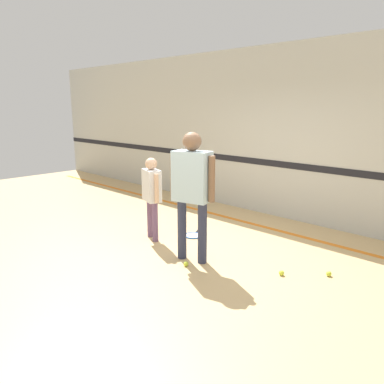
{
  "coord_description": "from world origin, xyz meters",
  "views": [
    {
      "loc": [
        3.44,
        -3.54,
        2.1
      ],
      "look_at": [
        0.04,
        -0.05,
        0.97
      ],
      "focal_mm": 35.0,
      "sensor_mm": 36.0,
      "label": 1
    }
  ],
  "objects_px": {
    "person_student_left": "(152,190)",
    "tennis_ball_stray_left": "(329,274)",
    "racket_spare_on_floor": "(194,235)",
    "person_instructor": "(192,183)",
    "tennis_ball_near_instructor": "(186,264)",
    "tennis_ball_stray_right": "(281,273)",
    "tennis_ball_by_spare_racket": "(201,240)"
  },
  "relations": [
    {
      "from": "racket_spare_on_floor",
      "to": "tennis_ball_by_spare_racket",
      "type": "height_order",
      "value": "tennis_ball_by_spare_racket"
    },
    {
      "from": "person_student_left",
      "to": "tennis_ball_stray_right",
      "type": "bearing_deg",
      "value": 26.7
    },
    {
      "from": "person_instructor",
      "to": "tennis_ball_stray_right",
      "type": "bearing_deg",
      "value": 6.99
    },
    {
      "from": "person_instructor",
      "to": "tennis_ball_stray_right",
      "type": "xyz_separation_m",
      "value": [
        1.15,
        0.44,
        -1.06
      ]
    },
    {
      "from": "person_instructor",
      "to": "tennis_ball_stray_right",
      "type": "height_order",
      "value": "person_instructor"
    },
    {
      "from": "tennis_ball_near_instructor",
      "to": "tennis_ball_stray_right",
      "type": "bearing_deg",
      "value": 31.36
    },
    {
      "from": "tennis_ball_near_instructor",
      "to": "person_student_left",
      "type": "bearing_deg",
      "value": 161.53
    },
    {
      "from": "tennis_ball_near_instructor",
      "to": "tennis_ball_stray_left",
      "type": "distance_m",
      "value": 1.83
    },
    {
      "from": "person_student_left",
      "to": "tennis_ball_stray_left",
      "type": "xyz_separation_m",
      "value": [
        2.65,
        0.66,
        -0.78
      ]
    },
    {
      "from": "person_instructor",
      "to": "tennis_ball_stray_left",
      "type": "bearing_deg",
      "value": 13.71
    },
    {
      "from": "person_student_left",
      "to": "person_instructor",
      "type": "bearing_deg",
      "value": 10.31
    },
    {
      "from": "tennis_ball_near_instructor",
      "to": "tennis_ball_stray_right",
      "type": "xyz_separation_m",
      "value": [
        1.06,
        0.65,
        0.0
      ]
    },
    {
      "from": "person_student_left",
      "to": "tennis_ball_near_instructor",
      "type": "relative_size",
      "value": 19.96
    },
    {
      "from": "tennis_ball_by_spare_racket",
      "to": "tennis_ball_stray_right",
      "type": "bearing_deg",
      "value": -5.91
    },
    {
      "from": "person_student_left",
      "to": "tennis_ball_by_spare_racket",
      "type": "height_order",
      "value": "person_student_left"
    },
    {
      "from": "tennis_ball_stray_left",
      "to": "tennis_ball_stray_right",
      "type": "height_order",
      "value": "same"
    },
    {
      "from": "person_student_left",
      "to": "tennis_ball_stray_right",
      "type": "xyz_separation_m",
      "value": [
        2.2,
        0.27,
        -0.78
      ]
    },
    {
      "from": "person_student_left",
      "to": "racket_spare_on_floor",
      "type": "distance_m",
      "value": 1.05
    },
    {
      "from": "person_instructor",
      "to": "racket_spare_on_floor",
      "type": "height_order",
      "value": "person_instructor"
    },
    {
      "from": "tennis_ball_near_instructor",
      "to": "tennis_ball_stray_left",
      "type": "bearing_deg",
      "value": 34.74
    },
    {
      "from": "racket_spare_on_floor",
      "to": "tennis_ball_stray_right",
      "type": "distance_m",
      "value": 1.85
    },
    {
      "from": "person_student_left",
      "to": "racket_spare_on_floor",
      "type": "relative_size",
      "value": 2.56
    },
    {
      "from": "tennis_ball_near_instructor",
      "to": "tennis_ball_by_spare_racket",
      "type": "bearing_deg",
      "value": 120.01
    },
    {
      "from": "person_student_left",
      "to": "tennis_ball_by_spare_racket",
      "type": "bearing_deg",
      "value": 52.09
    },
    {
      "from": "racket_spare_on_floor",
      "to": "tennis_ball_near_instructor",
      "type": "xyz_separation_m",
      "value": [
        0.77,
        -0.94,
        0.02
      ]
    },
    {
      "from": "tennis_ball_stray_left",
      "to": "tennis_ball_stray_right",
      "type": "bearing_deg",
      "value": -138.12
    },
    {
      "from": "person_instructor",
      "to": "tennis_ball_near_instructor",
      "type": "xyz_separation_m",
      "value": [
        0.09,
        -0.21,
        -1.06
      ]
    },
    {
      "from": "person_instructor",
      "to": "person_student_left",
      "type": "relative_size",
      "value": 1.34
    },
    {
      "from": "tennis_ball_near_instructor",
      "to": "tennis_ball_stray_right",
      "type": "distance_m",
      "value": 1.25
    },
    {
      "from": "person_instructor",
      "to": "person_student_left",
      "type": "height_order",
      "value": "person_instructor"
    },
    {
      "from": "racket_spare_on_floor",
      "to": "tennis_ball_stray_right",
      "type": "bearing_deg",
      "value": -125.87
    },
    {
      "from": "racket_spare_on_floor",
      "to": "tennis_ball_near_instructor",
      "type": "relative_size",
      "value": 7.8
    }
  ]
}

